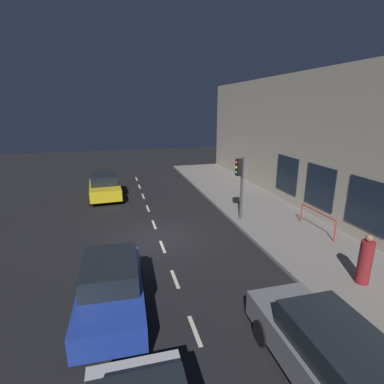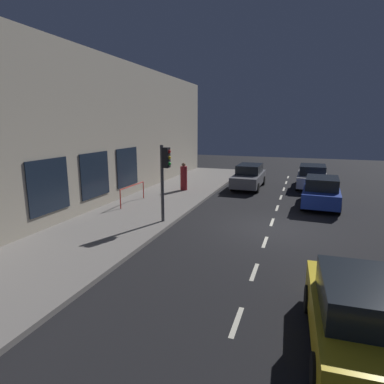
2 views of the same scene
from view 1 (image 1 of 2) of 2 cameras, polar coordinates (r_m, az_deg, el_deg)
name	(u,v)px [view 1 (image 1 of 2)]	position (r m, az deg, el deg)	size (l,w,h in m)	color
ground_plane	(159,237)	(14.05, -6.37, -8.63)	(60.00, 60.00, 0.00)	black
sidewalk	(279,223)	(16.08, 16.31, -5.66)	(4.50, 32.00, 0.15)	gray
building_facade	(330,148)	(16.63, 24.95, 7.70)	(0.65, 32.00, 7.72)	#B2A893
lane_centre_line	(163,247)	(13.16, -5.68, -10.39)	(0.12, 27.20, 0.01)	beige
traffic_light	(240,177)	(15.25, 9.18, 2.90)	(0.48, 0.32, 3.29)	#424244
parked_car_0	(105,187)	(20.33, -16.40, 1.00)	(2.13, 3.90, 1.58)	gold
parked_car_1	(111,287)	(9.39, -15.22, -17.19)	(2.02, 4.27, 1.58)	#1E389E
parked_car_2	(331,357)	(7.71, 25.12, -26.73)	(1.84, 4.60, 1.58)	slate
pedestrian_0	(365,261)	(11.56, 30.27, -11.42)	(0.44, 0.44, 1.74)	maroon
red_railing	(317,216)	(15.22, 22.94, -4.27)	(0.05, 2.47, 0.97)	red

